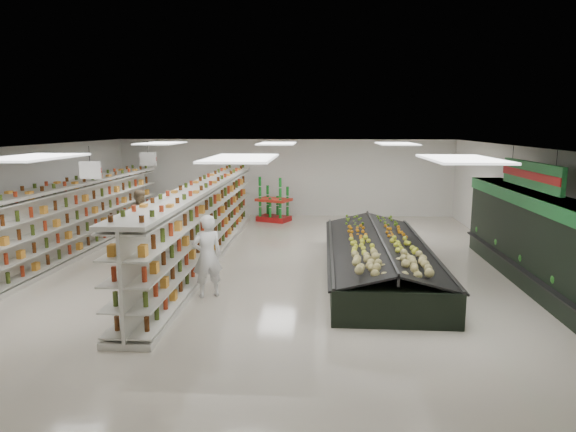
# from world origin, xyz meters

# --- Properties ---
(floor) EXTENTS (16.00, 16.00, 0.00)m
(floor) POSITION_xyz_m (0.00, 0.00, 0.00)
(floor) COLOR beige
(floor) RESTS_ON ground
(ceiling) EXTENTS (14.00, 16.00, 0.02)m
(ceiling) POSITION_xyz_m (0.00, 0.00, 3.20)
(ceiling) COLOR white
(ceiling) RESTS_ON wall_back
(wall_back) EXTENTS (14.00, 0.02, 3.20)m
(wall_back) POSITION_xyz_m (0.00, 8.00, 1.60)
(wall_back) COLOR white
(wall_back) RESTS_ON floor
(wall_front) EXTENTS (14.00, 0.02, 3.20)m
(wall_front) POSITION_xyz_m (0.00, -8.00, 1.60)
(wall_front) COLOR white
(wall_front) RESTS_ON floor
(wall_left) EXTENTS (0.02, 16.00, 3.20)m
(wall_left) POSITION_xyz_m (-7.00, 0.00, 1.60)
(wall_left) COLOR white
(wall_left) RESTS_ON floor
(wall_right) EXTENTS (0.02, 16.00, 3.20)m
(wall_right) POSITION_xyz_m (7.00, 0.00, 1.60)
(wall_right) COLOR white
(wall_right) RESTS_ON floor
(produce_wall_case) EXTENTS (0.93, 8.00, 2.20)m
(produce_wall_case) POSITION_xyz_m (6.53, -1.50, 1.24)
(produce_wall_case) COLOR black
(produce_wall_case) RESTS_ON floor
(aisle_sign_near) EXTENTS (0.52, 0.06, 0.75)m
(aisle_sign_near) POSITION_xyz_m (-3.80, -2.00, 2.75)
(aisle_sign_near) COLOR white
(aisle_sign_near) RESTS_ON ceiling
(aisle_sign_far) EXTENTS (0.52, 0.06, 0.75)m
(aisle_sign_far) POSITION_xyz_m (-3.80, 2.00, 2.75)
(aisle_sign_far) COLOR white
(aisle_sign_far) RESTS_ON ceiling
(hortifruti_banner) EXTENTS (0.12, 3.20, 0.95)m
(hortifruti_banner) POSITION_xyz_m (6.25, -1.50, 2.65)
(hortifruti_banner) COLOR #1E7232
(hortifruti_banner) RESTS_ON ceiling
(gondola_left) EXTENTS (1.38, 12.28, 2.12)m
(gondola_left) POSITION_xyz_m (-5.78, 0.42, 0.97)
(gondola_left) COLOR silver
(gondola_left) RESTS_ON floor
(gondola_center) EXTENTS (0.93, 12.36, 2.14)m
(gondola_center) POSITION_xyz_m (-1.81, 0.66, 0.98)
(gondola_center) COLOR silver
(gondola_center) RESTS_ON floor
(produce_island) EXTENTS (2.66, 7.21, 1.07)m
(produce_island) POSITION_xyz_m (2.96, -0.70, 0.49)
(produce_island) COLOR black
(produce_island) RESTS_ON floor
(soda_endcap) EXTENTS (1.50, 1.30, 1.62)m
(soda_endcap) POSITION_xyz_m (-0.36, 6.62, 0.78)
(soda_endcap) COLOR #B21415
(soda_endcap) RESTS_ON floor
(shopper_main) EXTENTS (0.81, 0.70, 1.86)m
(shopper_main) POSITION_xyz_m (-1.00, -2.63, 0.93)
(shopper_main) COLOR white
(shopper_main) RESTS_ON floor
(shopper_background) EXTENTS (0.71, 0.95, 1.76)m
(shopper_background) POSITION_xyz_m (-4.20, 2.31, 0.88)
(shopper_background) COLOR tan
(shopper_background) RESTS_ON floor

